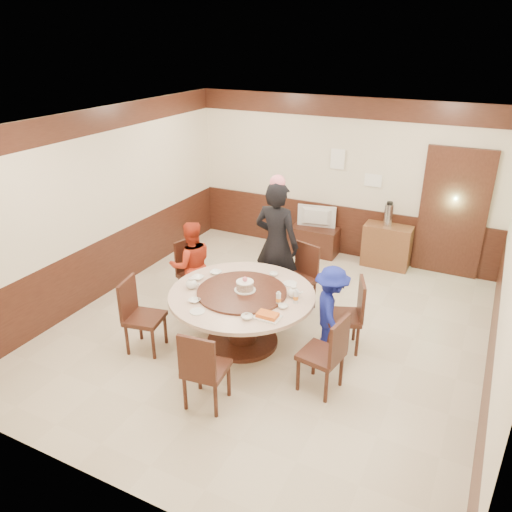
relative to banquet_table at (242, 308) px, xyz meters
The scene contains 31 objects.
room 0.74m from the banquet_table, 68.11° to the left, with size 6.00×6.04×2.84m.
banquet_table is the anchor object (origin of this frame).
chair_0 1.33m from the banquet_table, 22.38° to the left, with size 0.58×0.57×0.97m.
chair_1 1.25m from the banquet_table, 75.94° to the left, with size 0.55×0.55×0.97m.
chair_2 1.36m from the banquet_table, 149.53° to the left, with size 0.56×0.55×0.97m.
chair_3 1.28m from the banquet_table, 148.02° to the right, with size 0.53×0.52×0.97m.
chair_4 1.26m from the banquet_table, 80.64° to the right, with size 0.49×0.50×0.97m.
chair_5 1.33m from the banquet_table, 18.31° to the right, with size 0.51×0.50×0.97m.
person_standing 1.28m from the banquet_table, 93.50° to the left, with size 0.69×0.45×1.89m, color black.
person_red 1.27m from the banquet_table, 153.46° to the left, with size 0.64×0.50×1.33m, color #AE2D17.
person_blue 1.13m from the banquet_table, 17.62° to the left, with size 0.76×0.44×1.18m, color navy.
birthday_cake 0.31m from the banquet_table, 47.38° to the left, with size 0.27×0.27×0.19m.
teapot_left 0.72m from the banquet_table, 164.39° to the right, with size 0.17×0.15×0.13m, color white.
teapot_right 0.71m from the banquet_table, 17.95° to the left, with size 0.17×0.15×0.13m, color white.
bowl_0 0.70m from the banquet_table, 150.70° to the left, with size 0.16×0.16×0.04m, color white.
bowl_1 0.67m from the banquet_table, 56.62° to the right, with size 0.14×0.14×0.04m, color white.
bowl_2 0.66m from the banquet_table, 131.40° to the right, with size 0.14×0.14×0.03m, color white.
bowl_3 0.67m from the banquet_table, 10.56° to the right, with size 0.12×0.12×0.04m, color white.
bowl_4 0.75m from the banquet_table, behind, with size 0.16×0.16×0.04m, color white.
bowl_5 0.68m from the banquet_table, 76.26° to the left, with size 0.12×0.12×0.04m, color white.
saucer_near 0.73m from the banquet_table, 111.04° to the right, with size 0.18×0.18×0.01m, color white.
saucer_far 0.71m from the banquet_table, 48.01° to the left, with size 0.18×0.18×0.01m, color white.
shrimp_platter 0.73m from the banquet_table, 36.42° to the right, with size 0.30×0.20×0.06m.
bottle_0 0.62m from the banquet_table, ahead, with size 0.06×0.06×0.16m, color silver.
bottle_1 0.77m from the banquet_table, ahead, with size 0.06×0.06×0.16m, color silver.
tv_stand 3.22m from the banquet_table, 93.37° to the left, with size 0.85×0.45×0.50m, color #3A1B12.
television 3.22m from the banquet_table, 93.37° to the left, with size 0.70×0.09×0.40m, color gray.
side_cabinet 3.43m from the banquet_table, 70.89° to the left, with size 0.80×0.40×0.75m, color brown.
thermos 3.44m from the banquet_table, 71.39° to the left, with size 0.15×0.15×0.38m, color silver.
notice_left 3.62m from the banquet_table, 88.66° to the left, with size 0.25×0.00×0.35m, color white.
notice_right 3.61m from the banquet_table, 77.93° to the left, with size 0.30×0.00×0.22m, color white.
Camera 1 is at (2.46, -5.35, 3.76)m, focal length 35.00 mm.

